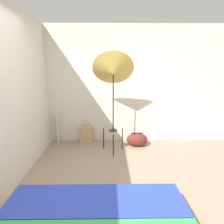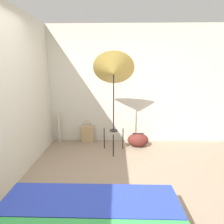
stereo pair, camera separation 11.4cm
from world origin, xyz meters
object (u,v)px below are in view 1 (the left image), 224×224
duffel_bag (137,140)px  photo_umbrella (113,72)px  paper_roll (57,128)px  tote_bag (86,134)px

duffel_bag → photo_umbrella: bearing=-155.6°
photo_umbrella → paper_roll: size_ratio=2.88×
duffel_bag → paper_roll: size_ratio=0.67×
tote_bag → duffel_bag: 1.18m
duffel_bag → tote_bag: bearing=169.6°
photo_umbrella → duffel_bag: size_ratio=4.29×
paper_roll → tote_bag: bearing=-0.5°
tote_bag → paper_roll: paper_roll is taller
photo_umbrella → tote_bag: 1.62m
tote_bag → paper_roll: 0.68m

